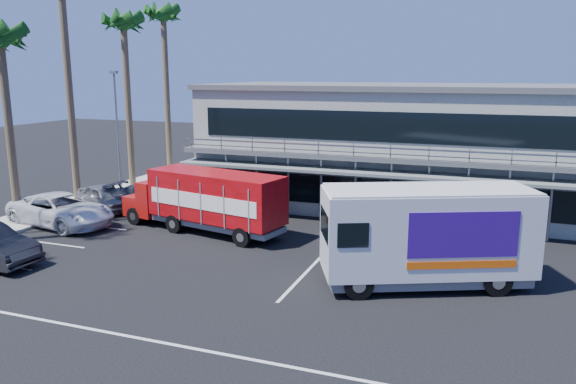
% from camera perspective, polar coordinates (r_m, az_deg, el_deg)
% --- Properties ---
extents(ground, '(120.00, 120.00, 0.00)m').
position_cam_1_polar(ground, '(22.76, -4.01, -8.60)').
color(ground, black).
rests_on(ground, ground).
extents(building, '(22.40, 12.00, 7.30)m').
position_cam_1_polar(building, '(35.08, 10.55, 4.75)').
color(building, gray).
rests_on(building, ground).
extents(curb_strip, '(3.00, 32.00, 0.16)m').
position_cam_1_polar(curb_strip, '(35.70, -22.36, -1.68)').
color(curb_strip, '#A5A399').
rests_on(curb_strip, ground).
extents(palm_c, '(2.80, 2.80, 10.75)m').
position_cam_1_polar(palm_c, '(32.62, -27.17, 12.89)').
color(palm_c, brown).
rests_on(palm_c, ground).
extents(palm_e, '(2.80, 2.80, 12.25)m').
position_cam_1_polar(palm_e, '(40.09, -16.33, 15.29)').
color(palm_e, brown).
rests_on(palm_e, ground).
extents(palm_f, '(2.80, 2.80, 13.25)m').
position_cam_1_polar(palm_f, '(44.92, -12.52, 16.24)').
color(palm_f, brown).
rests_on(palm_f, ground).
extents(light_pole_far, '(0.50, 0.25, 8.09)m').
position_cam_1_polar(light_pole_far, '(38.27, -16.96, 6.31)').
color(light_pole_far, gray).
rests_on(light_pole_far, ground).
extents(red_truck, '(9.60, 4.12, 3.15)m').
position_cam_1_polar(red_truck, '(28.67, -8.32, -0.72)').
color(red_truck, '#A2100D').
rests_on(red_truck, ground).
extents(white_van, '(8.22, 5.60, 3.81)m').
position_cam_1_polar(white_van, '(21.86, 13.91, -4.23)').
color(white_van, silver).
rests_on(white_van, ground).
extents(parked_car_c, '(6.56, 3.91, 1.71)m').
position_cam_1_polar(parked_car_c, '(32.14, -22.06, -1.70)').
color(parked_car_c, silver).
rests_on(parked_car_c, ground).
extents(parked_car_d, '(5.70, 2.55, 1.62)m').
position_cam_1_polar(parked_car_d, '(33.40, -13.62, -0.71)').
color(parked_car_d, '#2A2D38').
rests_on(parked_car_d, ground).
extents(parked_car_e, '(4.79, 3.39, 1.51)m').
position_cam_1_polar(parked_car_e, '(34.84, -18.09, -0.54)').
color(parked_car_e, slate).
rests_on(parked_car_e, ground).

